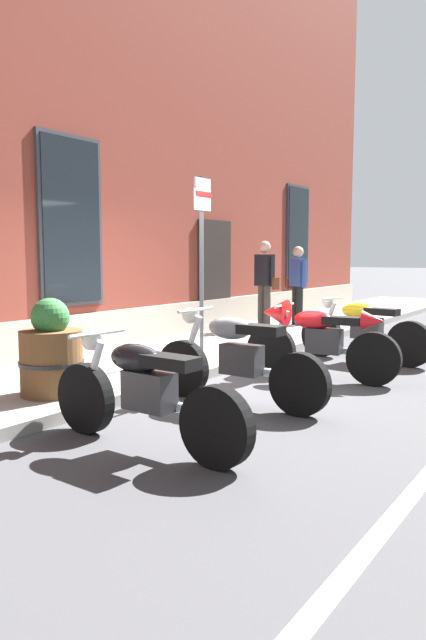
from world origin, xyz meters
TOP-DOWN VIEW (x-y plane):
  - ground_plane at (0.00, 0.00)m, footprint 140.00×140.00m
  - sidewalk at (0.00, 1.24)m, footprint 28.89×2.48m
  - motorcycle_black_naked at (-2.49, -1.09)m, footprint 0.62×2.11m
  - motorcycle_grey_naked at (-0.86, -0.98)m, footprint 0.62×2.10m
  - motorcycle_red_sport at (0.80, -1.14)m, footprint 0.62×2.03m
  - motorcycle_yellow_naked at (2.39, -1.19)m, footprint 0.62×2.09m
  - pedestrian_dark_jacket at (4.15, 1.47)m, footprint 0.33×0.64m
  - pedestrian_blue_top at (5.08, 1.20)m, footprint 0.43×0.60m
  - parking_sign at (0.64, 0.52)m, footprint 0.36×0.07m
  - barrel_planter at (-2.00, 0.61)m, footprint 0.68×0.68m

SIDE VIEW (x-z plane):
  - ground_plane at x=0.00m, z-range 0.00..0.00m
  - sidewalk at x=0.00m, z-range 0.00..0.13m
  - motorcycle_black_naked at x=-2.49m, z-range 0.00..0.95m
  - motorcycle_yellow_naked at x=2.39m, z-range 0.00..0.96m
  - motorcycle_grey_naked at x=-0.86m, z-range -0.01..1.00m
  - barrel_planter at x=-2.00m, z-range 0.04..1.07m
  - motorcycle_red_sport at x=0.80m, z-range 0.05..1.07m
  - pedestrian_blue_top at x=5.08m, z-range 0.23..1.88m
  - pedestrian_dark_jacket at x=4.15m, z-range 0.24..1.99m
  - parking_sign at x=0.64m, z-range 0.49..3.05m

